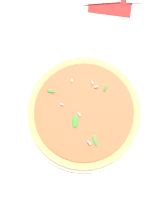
{
  "coord_description": "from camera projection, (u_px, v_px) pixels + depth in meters",
  "views": [
    {
      "loc": [
        -0.04,
        -0.12,
        0.97
      ],
      "look_at": [
        -0.01,
        0.02,
        0.03
      ],
      "focal_mm": 50.0,
      "sensor_mm": 36.0,
      "label": 1
    }
  ],
  "objects": [
    {
      "name": "ground_plane",
      "position": [
        89.0,
        119.0,
        0.97
      ],
      "size": [
        6.0,
        6.0,
        0.0
      ],
      "primitive_type": "plane",
      "color": "beige"
    },
    {
      "name": "pizza_arugula_main",
      "position": [
        84.0,
        113.0,
        0.96
      ],
      "size": [
        0.37,
        0.37,
        0.05
      ],
      "color": "white",
      "rests_on": "ground_plane"
    },
    {
      "name": "napkin",
      "position": [
        111.0,
        2.0,
        1.03
      ],
      "size": [
        0.16,
        0.13,
        0.01
      ],
      "rotation": [
        0.0,
        0.0,
        -0.3
      ],
      "color": "#B21E1E",
      "rests_on": "ground_plane"
    },
    {
      "name": "fork",
      "position": [
        113.0,
        1.0,
        1.02
      ],
      "size": [
        0.2,
        0.03,
        0.0
      ],
      "rotation": [
        0.0,
        0.0,
        -0.09
      ],
      "color": "silver",
      "rests_on": "ground_plane"
    }
  ]
}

